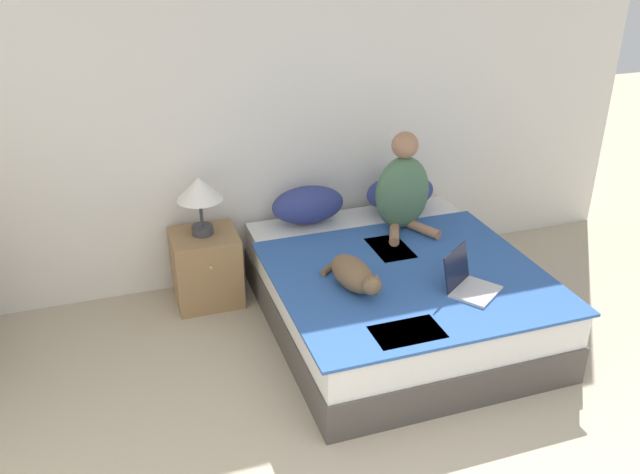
# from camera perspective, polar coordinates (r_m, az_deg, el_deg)

# --- Properties ---
(wall_back) EXTENTS (6.00, 0.05, 2.55)m
(wall_back) POSITION_cam_1_polar(r_m,az_deg,el_deg) (4.94, -4.45, 10.29)
(wall_back) COLOR silver
(wall_back) RESTS_ON ground_plane
(bed) EXTENTS (1.71, 1.92, 0.50)m
(bed) POSITION_cam_1_polar(r_m,az_deg,el_deg) (4.65, 6.40, -4.82)
(bed) COLOR #4C4742
(bed) RESTS_ON ground_plane
(pillow_near) EXTENTS (0.54, 0.30, 0.28)m
(pillow_near) POSITION_cam_1_polar(r_m,az_deg,el_deg) (5.00, -1.03, 2.73)
(pillow_near) COLOR navy
(pillow_near) RESTS_ON bed
(pillow_far) EXTENTS (0.54, 0.30, 0.28)m
(pillow_far) POSITION_cam_1_polar(r_m,az_deg,el_deg) (5.25, 6.77, 3.76)
(pillow_far) COLOR navy
(pillow_far) RESTS_ON bed
(person_sitting) EXTENTS (0.41, 0.40, 0.73)m
(person_sitting) POSITION_cam_1_polar(r_m,az_deg,el_deg) (4.87, 6.99, 4.00)
(person_sitting) COLOR #476B4C
(person_sitting) RESTS_ON bed
(cat_tabby) EXTENTS (0.27, 0.62, 0.20)m
(cat_tabby) POSITION_cam_1_polar(r_m,az_deg,el_deg) (4.15, 2.89, -3.18)
(cat_tabby) COLOR brown
(cat_tabby) RESTS_ON bed
(laptop_open) EXTENTS (0.40, 0.40, 0.25)m
(laptop_open) POSITION_cam_1_polar(r_m,az_deg,el_deg) (4.25, 12.43, -3.80)
(laptop_open) COLOR #B7B7BC
(laptop_open) RESTS_ON bed
(nightstand) EXTENTS (0.46, 0.45, 0.53)m
(nightstand) POSITION_cam_1_polar(r_m,az_deg,el_deg) (4.97, -9.56, -2.56)
(nightstand) COLOR #937047
(nightstand) RESTS_ON ground_plane
(table_lamp) EXTENTS (0.32, 0.32, 0.42)m
(table_lamp) POSITION_cam_1_polar(r_m,az_deg,el_deg) (4.73, -10.13, 3.74)
(table_lamp) COLOR #38383D
(table_lamp) RESTS_ON nightstand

